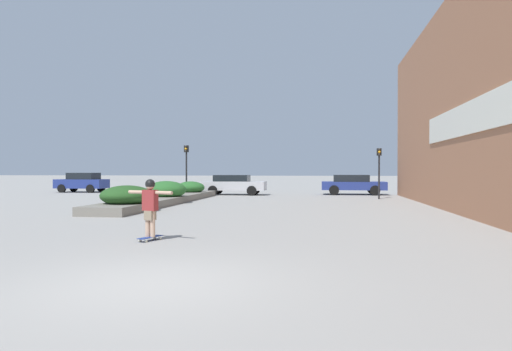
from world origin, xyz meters
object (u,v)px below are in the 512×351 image
at_px(skateboard, 150,238).
at_px(car_center_right, 234,184).
at_px(car_center_left, 353,184).
at_px(traffic_light_right, 379,164).
at_px(car_rightmost, 82,182).
at_px(skateboarder, 150,202).
at_px(traffic_light_left, 186,162).

bearing_deg(skateboard, car_center_right, 113.89).
relative_size(car_center_left, car_center_right, 1.02).
xyz_separation_m(car_center_right, traffic_light_right, (9.85, -3.47, 1.39)).
height_order(skateboard, car_rightmost, car_rightmost).
relative_size(car_center_right, traffic_light_right, 1.44).
bearing_deg(skateboard, skateboarder, 0.00).
xyz_separation_m(car_center_right, car_rightmost, (-13.00, 2.14, 0.05)).
bearing_deg(car_rightmost, skateboarder, -147.45).
xyz_separation_m(car_center_left, traffic_light_left, (-11.14, -4.83, 1.56)).
relative_size(car_rightmost, traffic_light_right, 1.26).
xyz_separation_m(skateboarder, car_center_right, (-2.12, 21.54, -0.20)).
xyz_separation_m(car_rightmost, traffic_light_right, (22.85, -5.61, 1.34)).
height_order(skateboarder, car_center_left, skateboarder).
height_order(car_center_left, car_center_right, car_center_left).
relative_size(skateboard, car_center_right, 0.18).
height_order(car_center_left, traffic_light_left, traffic_light_left).
distance_m(car_rightmost, traffic_light_right, 23.56).
relative_size(skateboard, car_center_left, 0.18).
distance_m(skateboard, car_rightmost, 28.10).
xyz_separation_m(car_center_right, traffic_light_left, (-2.56, -3.26, 1.56)).
xyz_separation_m(skateboarder, traffic_light_right, (7.73, 18.07, 1.19)).
relative_size(skateboarder, traffic_light_left, 0.42).
height_order(skateboarder, traffic_light_right, traffic_light_right).
height_order(car_center_right, car_rightmost, car_rightmost).
xyz_separation_m(skateboard, car_center_left, (6.46, 23.11, 0.71)).
relative_size(skateboard, skateboarder, 0.56).
distance_m(car_center_left, car_center_right, 8.72).
bearing_deg(skateboarder, traffic_light_left, 122.64).
bearing_deg(car_center_right, car_center_left, 100.32).
height_order(skateboarder, car_rightmost, car_rightmost).
bearing_deg(skateboarder, car_center_left, 92.66).
bearing_deg(car_rightmost, traffic_light_left, -117.37).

